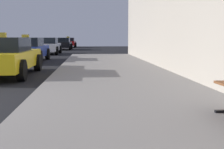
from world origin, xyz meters
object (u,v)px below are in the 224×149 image
car_yellow (3,56)px  car_white (47,46)px  car_blue (27,49)px  car_red (68,42)px  car_black (62,44)px

car_yellow → car_white: bearing=91.8°
car_blue → car_red: same height
car_yellow → car_red: bearing=89.8°
car_white → car_yellow: bearing=-88.2°
car_blue → car_white: size_ratio=1.07×
car_white → car_black: bearing=87.4°
car_blue → car_black: car_blue is taller
car_yellow → car_black: car_yellow is taller
car_black → car_yellow: bearing=-89.9°
car_black → car_white: bearing=-92.6°
car_yellow → car_blue: same height
car_yellow → car_black: bearing=90.1°
car_white → car_red: size_ratio=0.95×
car_blue → car_black: 16.19m
car_yellow → car_blue: 6.23m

